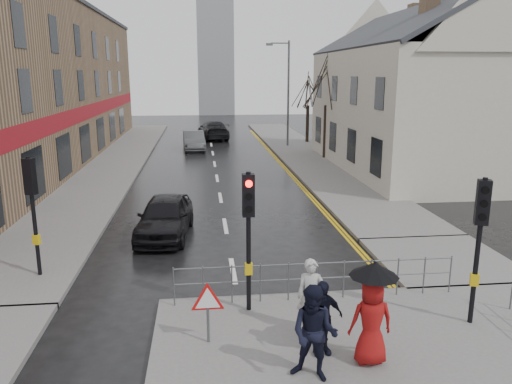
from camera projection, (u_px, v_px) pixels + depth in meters
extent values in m
plane|color=black|center=(241.00, 319.00, 11.91)|extent=(120.00, 120.00, 0.00)
cube|color=#605E5B|center=(117.00, 160.00, 33.43)|extent=(4.00, 44.00, 0.14)
cube|color=#605E5B|center=(301.00, 152.00, 36.77)|extent=(4.00, 40.00, 0.14)
cube|color=#605E5B|center=(442.00, 260.00, 15.50)|extent=(4.00, 4.20, 0.14)
cube|color=#8D6E51|center=(18.00, 85.00, 30.73)|extent=(8.00, 42.00, 10.00)
cube|color=beige|center=(416.00, 111.00, 29.80)|extent=(9.00, 16.00, 7.00)
cube|color=#8D6E51|center=(430.00, 0.00, 24.44)|extent=(0.70, 0.90, 1.80)
cube|color=#8D6E51|center=(414.00, 18.00, 32.47)|extent=(0.70, 0.90, 1.80)
cube|color=gray|center=(215.00, 49.00, 69.92)|extent=(5.00, 5.00, 18.00)
cylinder|color=black|center=(249.00, 243.00, 11.70)|extent=(0.11, 0.11, 3.40)
cube|color=black|center=(248.00, 195.00, 11.43)|extent=(0.28, 0.22, 1.00)
cylinder|color=#FF0C07|center=(249.00, 184.00, 11.23)|extent=(0.16, 0.04, 0.16)
cylinder|color=black|center=(249.00, 197.00, 11.30)|extent=(0.16, 0.04, 0.16)
cylinder|color=black|center=(249.00, 210.00, 11.37)|extent=(0.16, 0.04, 0.16)
cube|color=gold|center=(249.00, 269.00, 11.85)|extent=(0.18, 0.14, 0.28)
cylinder|color=black|center=(477.00, 252.00, 11.08)|extent=(0.11, 0.11, 3.40)
cube|color=black|center=(483.00, 202.00, 10.81)|extent=(0.34, 0.30, 1.00)
cylinder|color=black|center=(486.00, 190.00, 10.61)|extent=(0.16, 0.09, 0.16)
cylinder|color=black|center=(484.00, 204.00, 10.68)|extent=(0.16, 0.09, 0.16)
cylinder|color=black|center=(483.00, 217.00, 10.75)|extent=(0.16, 0.09, 0.16)
cube|color=gold|center=(474.00, 280.00, 11.23)|extent=(0.22, 0.19, 0.28)
cylinder|color=black|center=(34.00, 217.00, 13.79)|extent=(0.11, 0.11, 3.40)
cube|color=black|center=(30.00, 176.00, 13.53)|extent=(0.34, 0.30, 1.00)
cylinder|color=black|center=(32.00, 165.00, 13.59)|extent=(0.16, 0.09, 0.16)
cylinder|color=black|center=(33.00, 175.00, 13.66)|extent=(0.16, 0.09, 0.16)
cylinder|color=black|center=(34.00, 186.00, 13.73)|extent=(0.16, 0.09, 0.16)
cube|color=gold|center=(36.00, 239.00, 13.94)|extent=(0.22, 0.19, 0.28)
cylinder|color=#595B5E|center=(174.00, 287.00, 12.17)|extent=(0.04, 0.04, 1.00)
cylinder|color=#595B5E|center=(450.00, 274.00, 12.94)|extent=(0.04, 0.04, 1.00)
cylinder|color=#595B5E|center=(317.00, 263.00, 12.45)|extent=(7.10, 0.04, 0.04)
cylinder|color=#595B5E|center=(316.00, 278.00, 12.54)|extent=(7.10, 0.04, 0.04)
cylinder|color=#595B5E|center=(512.00, 290.00, 11.98)|extent=(0.04, 0.04, 1.00)
cylinder|color=#595B5E|center=(208.00, 323.00, 10.54)|extent=(0.06, 0.06, 0.85)
cylinder|color=red|center=(208.00, 301.00, 10.41)|extent=(0.80, 0.03, 0.80)
cylinder|color=white|center=(208.00, 301.00, 10.40)|extent=(0.60, 0.03, 0.60)
cylinder|color=#595B5E|center=(288.00, 94.00, 38.67)|extent=(0.16, 0.16, 8.00)
cylinder|color=#595B5E|center=(280.00, 43.00, 37.71)|extent=(1.40, 0.10, 0.10)
cube|color=#595B5E|center=(269.00, 44.00, 37.65)|extent=(0.50, 0.25, 0.18)
cylinder|color=black|center=(325.00, 132.00, 33.55)|extent=(0.26, 0.26, 3.50)
cylinder|color=black|center=(307.00, 124.00, 41.40)|extent=(0.26, 0.26, 3.00)
imported|color=#B2B1AD|center=(311.00, 296.00, 10.88)|extent=(0.67, 0.50, 1.68)
imported|color=black|center=(314.00, 333.00, 9.16)|extent=(1.12, 1.03, 1.84)
imported|color=maroon|center=(371.00, 321.00, 9.70)|extent=(0.86, 0.56, 1.76)
cylinder|color=black|center=(371.00, 317.00, 9.68)|extent=(0.02, 0.02, 1.96)
cone|color=black|center=(374.00, 269.00, 9.45)|extent=(0.96, 0.96, 0.28)
imported|color=black|center=(321.00, 318.00, 10.03)|extent=(0.98, 0.54, 1.58)
imported|color=black|center=(165.00, 216.00, 17.83)|extent=(2.14, 4.44, 1.46)
imported|color=#45484A|center=(194.00, 141.00, 37.97)|extent=(1.83, 4.46, 1.44)
imported|color=black|center=(213.00, 130.00, 44.25)|extent=(2.89, 5.74, 1.60)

